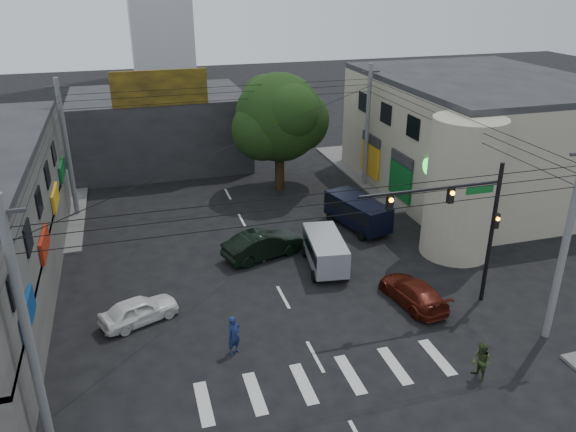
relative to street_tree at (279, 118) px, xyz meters
name	(u,v)px	position (x,y,z in m)	size (l,w,h in m)	color
ground	(295,319)	(-4.00, -17.00, -5.47)	(160.00, 160.00, 0.00)	black
sidewalk_far_right	(437,167)	(14.00, 1.00, -5.40)	(16.00, 16.00, 0.15)	#514F4C
building_right	(478,137)	(14.00, -4.00, -1.47)	(14.00, 18.00, 8.00)	#9D957D
corner_column	(462,188)	(7.00, -13.00, -1.47)	(4.00, 4.00, 8.00)	#9D957D
building_far	(160,129)	(-8.00, 9.00, -2.47)	(14.00, 10.00, 6.00)	#232326
billboard	(160,88)	(-8.00, 4.10, 1.83)	(7.00, 0.30, 2.60)	olive
street_tree	(279,118)	(0.00, 0.00, 0.00)	(6.40, 6.40, 8.70)	black
traffic_gantry	(464,215)	(3.82, -18.00, -0.64)	(7.10, 0.35, 7.20)	black
utility_pole_near_left	(26,326)	(-14.50, -21.50, -0.87)	(0.32, 0.32, 9.20)	#59595B
utility_pole_near_right	(565,245)	(6.50, -21.50, -0.87)	(0.32, 0.32, 9.20)	#59595B
utility_pole_far_left	(67,150)	(-14.50, -1.00, -0.87)	(0.32, 0.32, 9.20)	#59595B
utility_pole_far_right	(367,127)	(6.50, -1.00, -0.87)	(0.32, 0.32, 9.20)	#59595B
dark_sedan	(263,244)	(-3.87, -10.41, -4.69)	(5.00, 2.91, 1.56)	black
white_compact	(139,310)	(-11.05, -15.16, -4.85)	(3.97, 2.74, 1.26)	white
maroon_sedan	(413,292)	(2.00, -17.32, -4.85)	(2.28, 4.48, 1.25)	#4A130A
silver_minivan	(325,252)	(-0.91, -12.61, -4.55)	(2.36, 4.48, 1.84)	#A0A1A8
navy_van	(357,214)	(2.87, -8.19, -4.50)	(2.99, 5.16, 1.94)	black
traffic_officer	(234,335)	(-7.25, -18.74, -4.57)	(0.78, 0.69, 1.80)	navy
pedestrian_olive	(481,362)	(1.89, -23.19, -4.65)	(0.66, 0.83, 1.65)	#2F3E1C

